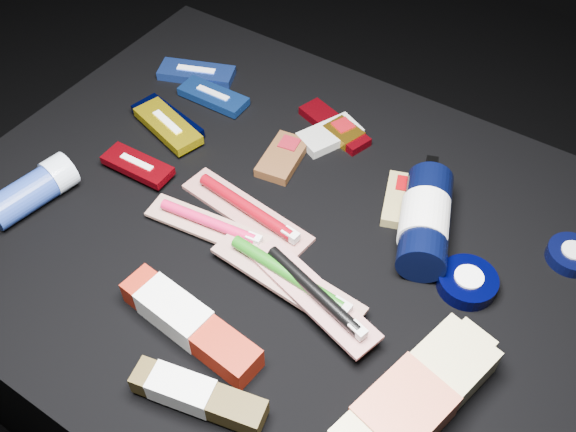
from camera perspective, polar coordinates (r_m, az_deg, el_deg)
The scene contains 22 objects.
ground at distance 1.28m, azimuth -0.83°, elevation -12.38°, with size 3.00×3.00×0.00m, color black.
cloth_table at distance 1.11m, azimuth -0.94°, elevation -7.46°, with size 0.98×0.78×0.40m, color black.
luna_bar_0 at distance 1.21m, azimuth -8.13°, elevation 12.48°, with size 0.14×0.10×0.02m.
luna_bar_1 at distance 1.15m, azimuth -6.65°, elevation 10.52°, with size 0.13×0.05×0.02m.
luna_bar_2 at distance 1.11m, azimuth -10.68°, elevation 8.30°, with size 0.14×0.08×0.02m.
luna_bar_3 at distance 1.09m, azimuth -10.63°, elevation 7.89°, with size 0.14×0.09×0.02m.
luna_bar_4 at distance 1.03m, azimuth -13.23°, elevation 4.41°, with size 0.12×0.05×0.02m.
clif_bar_0 at distance 1.03m, azimuth -0.38°, elevation 5.38°, with size 0.07×0.11×0.02m.
clif_bar_1 at distance 1.07m, azimuth 3.93°, elevation 7.28°, with size 0.09×0.11×0.02m.
clif_bar_2 at distance 0.98m, azimuth 10.26°, elevation 1.55°, with size 0.09×0.12×0.02m.
power_bar at distance 1.08m, azimuth 4.40°, elevation 7.78°, with size 0.14×0.08×0.02m.
lotion_bottle at distance 0.93m, azimuth 12.12°, elevation -0.34°, with size 0.12×0.22×0.07m.
cream_tin_upper at distance 0.98m, azimuth 23.89°, elevation -3.17°, with size 0.07×0.07×0.02m.
cream_tin_lower at distance 0.90m, azimuth 15.64°, elevation -5.67°, with size 0.08×0.08×0.03m.
bodywash_bottle at distance 0.79m, azimuth 11.15°, elevation -15.85°, with size 0.13×0.24×0.05m.
deodorant_stick at distance 1.03m, azimuth -21.67°, elevation 2.13°, with size 0.07×0.14×0.06m.
toothbrush_pack_0 at distance 0.95m, azimuth -3.60°, elevation 0.48°, with size 0.23×0.08×0.02m.
toothbrush_pack_1 at distance 0.93m, azimuth -6.93°, elevation -0.78°, with size 0.20×0.07×0.02m.
toothbrush_pack_2 at distance 0.86m, azimuth 0.07°, elevation -5.48°, with size 0.23×0.07×0.03m.
toothbrush_pack_3 at distance 0.84m, azimuth 2.39°, elevation -6.93°, with size 0.21×0.10×0.02m.
toothpaste_carton_red at distance 0.84m, azimuth -9.16°, elevation -9.13°, with size 0.21×0.07×0.04m.
toothpaste_carton_green at distance 0.79m, azimuth -8.46°, elevation -15.37°, with size 0.17×0.07×0.03m.
Camera 1 is at (0.35, -0.50, 1.12)m, focal length 40.00 mm.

